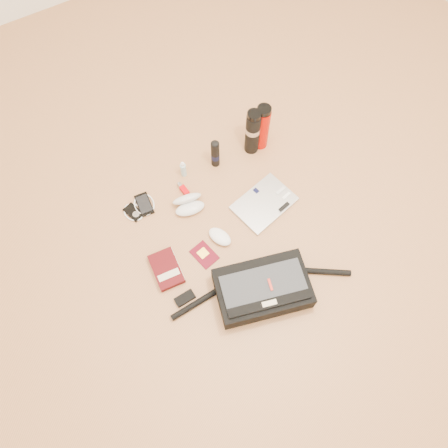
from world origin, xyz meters
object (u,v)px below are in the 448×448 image
object	(u,v)px
book	(167,269)
thermos_black	(253,132)
laptop	(264,203)
thermos_red	(262,127)
messenger_bag	(262,289)

from	to	relation	value
book	thermos_black	size ratio (longest dim) A/B	0.68
laptop	book	world-z (taller)	book
thermos_red	laptop	bearing A→B (deg)	-118.95
thermos_red	book	bearing A→B (deg)	-152.96
messenger_bag	laptop	bearing A→B (deg)	71.66
book	thermos_red	xyz separation A→B (m)	(0.75, 0.38, 0.12)
messenger_bag	laptop	distance (m)	0.45
thermos_red	messenger_bag	bearing A→B (deg)	-121.85
laptop	thermos_red	world-z (taller)	thermos_red
book	laptop	bearing A→B (deg)	12.23
messenger_bag	book	distance (m)	0.45
messenger_bag	thermos_red	bearing A→B (deg)	74.00
laptop	book	bearing A→B (deg)	173.81
messenger_bag	thermos_black	world-z (taller)	thermos_black
book	thermos_red	world-z (taller)	thermos_red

